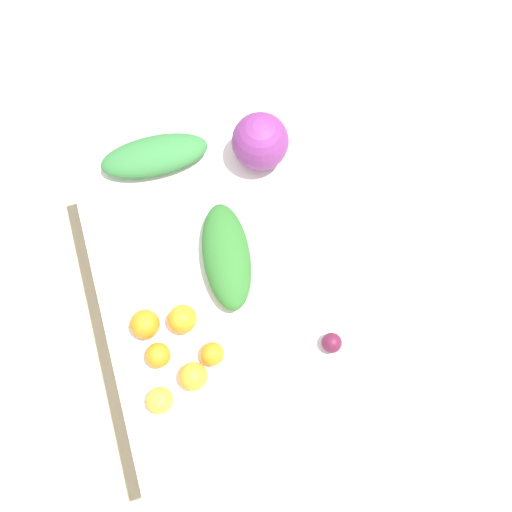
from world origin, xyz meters
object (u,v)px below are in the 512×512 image
Objects in this scene: beet_root at (332,343)px; orange_2 at (193,376)px; orange_1 at (158,355)px; orange_4 at (145,324)px; greens_bunch_kale at (155,156)px; cabbage_purple at (260,142)px; greens_bunch_scallion at (227,256)px; orange_5 at (160,401)px; orange_0 at (182,319)px; orange_3 at (212,354)px.

beet_root is 0.39m from orange_2.
orange_1 is 0.84× the size of orange_4.
greens_bunch_kale is at bearing 166.89° from orange_1.
greens_bunch_scallion is at bearing -33.26° from cabbage_purple.
orange_1 is 0.12m from orange_5.
cabbage_purple is 0.58m from orange_0.
greens_bunch_kale reaches higher than orange_5.
greens_bunch_scallion reaches higher than orange_3.
greens_bunch_scallion is 3.98× the size of orange_4.
orange_0 is 0.12m from orange_1.
beet_root is 0.48m from orange_1.
orange_0 is at bearing 130.10° from orange_1.
cabbage_purple is at bearing 147.65° from orange_2.
greens_bunch_kale is 4.35× the size of orange_2.
orange_1 is (-0.11, -0.46, 0.01)m from beet_root.
orange_0 is at bearing -5.52° from greens_bunch_kale.
orange_4 is at bearing 176.81° from orange_5.
greens_bunch_kale is at bearing 174.72° from orange_2.
greens_bunch_kale is 0.79m from beet_root.
orange_5 is (0.12, -0.02, 0.00)m from orange_1.
orange_3 is 0.21m from orange_4.
orange_3 is (0.12, 0.05, -0.01)m from orange_0.
orange_1 is (0.60, -0.14, -0.00)m from greens_bunch_kale.
beet_root is 0.69× the size of orange_4.
cabbage_purple is 2.51× the size of orange_1.
orange_0 reaches higher than orange_5.
greens_bunch_kale is at bearing -162.92° from greens_bunch_scallion.
greens_bunch_scallion is 4.71× the size of orange_1.
orange_0 is (0.14, -0.17, -0.00)m from greens_bunch_scallion.
orange_0 is at bearing 175.53° from orange_2.
orange_4 is at bearing -47.84° from cabbage_purple.
orange_1 is 0.97× the size of orange_5.
orange_0 is 1.16× the size of orange_1.
cabbage_purple is 0.72m from orange_2.
greens_bunch_kale is 0.53m from orange_4.
orange_2 is 0.20m from orange_4.
greens_bunch_scallion is at bearing 129.41° from orange_0.
orange_3 is at bearing 0.11° from greens_bunch_kale.
greens_bunch_kale is at bearing 174.48° from orange_0.
orange_5 is (0.72, -0.17, -0.00)m from greens_bunch_kale.
orange_1 is at bearing -137.54° from orange_2.
orange_1 is 0.09m from orange_4.
cabbage_purple is at bearing 140.25° from orange_0.
cabbage_purple is 2.43× the size of orange_5.
beet_root is 0.49m from orange_5.
orange_5 is at bearing -89.36° from beet_root.
beet_root is 0.73× the size of orange_2.
orange_1 reaches higher than orange_3.
greens_bunch_scallion is 0.44m from orange_5.
orange_4 reaches higher than orange_3.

